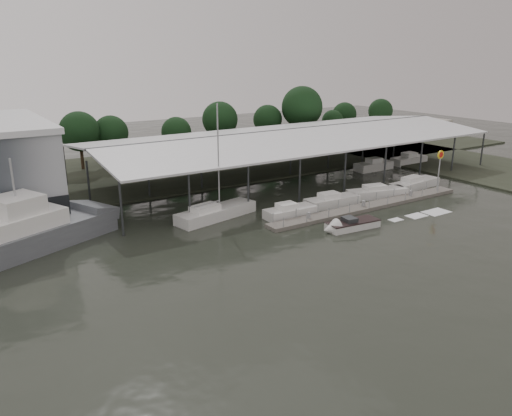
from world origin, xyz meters
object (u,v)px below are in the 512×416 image
shell_fuel_sign (440,163)px  white_sailboat (215,213)px  speedboat_underway (348,225)px  grey_trawler (32,231)px

shell_fuel_sign → white_sailboat: white_sailboat is taller
shell_fuel_sign → speedboat_underway: (-19.11, -4.08, -3.53)m
shell_fuel_sign → speedboat_underway: 19.86m
shell_fuel_sign → white_sailboat: (-28.84, 6.39, -3.28)m
grey_trawler → white_sailboat: bearing=-28.2°
white_sailboat → speedboat_underway: bearing=-59.3°
grey_trawler → speedboat_underway: bearing=-46.5°
grey_trawler → speedboat_underway: 30.40m
grey_trawler → white_sailboat: white_sailboat is taller
shell_fuel_sign → grey_trawler: grey_trawler is taller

